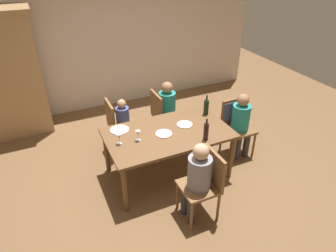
% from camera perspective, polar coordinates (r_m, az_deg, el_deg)
% --- Properties ---
extents(ground_plane, '(10.00, 10.00, 0.00)m').
position_cam_1_polar(ground_plane, '(4.66, 0.00, -8.92)').
color(ground_plane, brown).
extents(rear_room_partition, '(6.40, 0.12, 2.70)m').
position_cam_1_polar(rear_room_partition, '(6.35, -10.69, 15.62)').
color(rear_room_partition, beige).
rests_on(rear_room_partition, ground_plane).
extents(armoire_cabinet, '(1.18, 0.62, 2.18)m').
position_cam_1_polar(armoire_cabinet, '(5.84, -28.33, 8.39)').
color(armoire_cabinet, '#A87F51').
rests_on(armoire_cabinet, ground_plane).
extents(dining_table, '(1.75, 1.03, 0.75)m').
position_cam_1_polar(dining_table, '(4.26, 0.00, -2.07)').
color(dining_table, brown).
rests_on(dining_table, ground_plane).
extents(chair_far_right, '(0.44, 0.44, 0.92)m').
position_cam_1_polar(chair_far_right, '(5.14, -1.05, 2.47)').
color(chair_far_right, brown).
rests_on(chair_far_right, ground_plane).
extents(chair_right_end, '(0.44, 0.46, 0.92)m').
position_cam_1_polar(chair_right_end, '(4.97, 12.69, 1.35)').
color(chair_right_end, brown).
rests_on(chair_right_end, ground_plane).
extents(chair_near, '(0.44, 0.44, 0.92)m').
position_cam_1_polar(chair_near, '(3.76, 7.04, -10.27)').
color(chair_near, brown).
rests_on(chair_near, ground_plane).
extents(chair_far_left, '(0.44, 0.44, 0.92)m').
position_cam_1_polar(chair_far_left, '(4.92, -9.50, 0.58)').
color(chair_far_left, brown).
rests_on(chair_far_left, ground_plane).
extents(person_woman_host, '(0.33, 0.29, 1.09)m').
position_cam_1_polar(person_woman_host, '(5.13, 0.09, 3.71)').
color(person_woman_host, '#33333D').
rests_on(person_woman_host, ground_plane).
extents(person_man_bearded, '(0.28, 0.33, 1.08)m').
position_cam_1_polar(person_man_bearded, '(4.85, 13.75, 0.92)').
color(person_man_bearded, '#33333D').
rests_on(person_man_bearded, ground_plane).
extents(person_man_guest, '(0.33, 0.29, 1.09)m').
position_cam_1_polar(person_man_guest, '(3.64, 5.60, -9.58)').
color(person_man_guest, '#33333D').
rests_on(person_man_guest, ground_plane).
extents(person_child_small, '(0.25, 0.22, 0.94)m').
position_cam_1_polar(person_child_small, '(4.93, -8.29, 1.12)').
color(person_child_small, '#33333D').
rests_on(person_child_small, ground_plane).
extents(wine_bottle_tall_green, '(0.08, 0.08, 0.32)m').
position_cam_1_polar(wine_bottle_tall_green, '(4.64, 7.29, 3.76)').
color(wine_bottle_tall_green, black).
rests_on(wine_bottle_tall_green, dining_table).
extents(wine_bottle_dark_red, '(0.07, 0.07, 0.32)m').
position_cam_1_polar(wine_bottle_dark_red, '(4.02, 7.27, -0.82)').
color(wine_bottle_dark_red, black).
rests_on(wine_bottle_dark_red, dining_table).
extents(wine_glass_near_left, '(0.07, 0.07, 0.15)m').
position_cam_1_polar(wine_glass_near_left, '(4.01, -5.73, -1.42)').
color(wine_glass_near_left, silver).
rests_on(wine_glass_near_left, dining_table).
extents(wine_glass_centre, '(0.07, 0.07, 0.15)m').
position_cam_1_polar(wine_glass_centre, '(3.98, -9.29, -2.05)').
color(wine_glass_centre, silver).
rests_on(wine_glass_centre, dining_table).
extents(dinner_plate_host, '(0.23, 0.23, 0.01)m').
position_cam_1_polar(dinner_plate_host, '(4.39, 3.18, 0.29)').
color(dinner_plate_host, silver).
rests_on(dinner_plate_host, dining_table).
extents(dinner_plate_guest_left, '(0.23, 0.23, 0.01)m').
position_cam_1_polar(dinner_plate_guest_left, '(4.17, -0.82, -1.46)').
color(dinner_plate_guest_left, white).
rests_on(dinner_plate_guest_left, dining_table).
extents(dinner_plate_guest_right, '(0.27, 0.27, 0.01)m').
position_cam_1_polar(dinner_plate_guest_right, '(4.31, -9.21, -0.72)').
color(dinner_plate_guest_right, white).
rests_on(dinner_plate_guest_right, dining_table).
extents(handbag, '(0.12, 0.28, 0.22)m').
position_cam_1_polar(handbag, '(5.25, -4.53, -2.38)').
color(handbag, brown).
rests_on(handbag, ground_plane).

